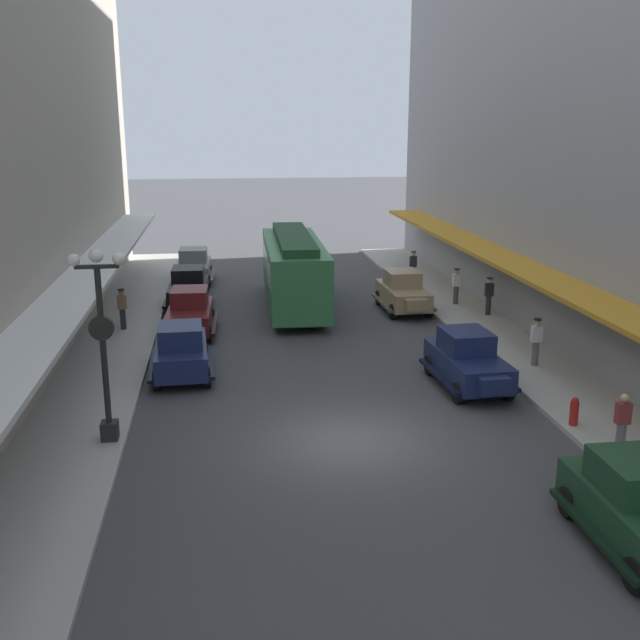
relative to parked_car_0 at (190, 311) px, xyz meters
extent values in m
plane|color=#424244|center=(4.64, -11.23, -0.94)|extent=(200.00, 200.00, 0.00)
cube|color=#A8A59E|center=(-2.86, -11.23, -0.87)|extent=(3.00, 60.00, 0.15)
cube|color=#A8A59E|center=(12.14, -11.23, -0.87)|extent=(3.00, 60.00, 0.15)
cube|color=white|center=(-3.46, -11.23, 2.06)|extent=(1.80, 54.00, 0.16)
cube|color=orange|center=(12.74, -11.23, 2.06)|extent=(1.80, 54.00, 0.16)
cube|color=#591919|center=(0.00, -0.03, -0.20)|extent=(1.85, 3.96, 0.80)
cube|color=#591919|center=(0.01, 0.22, 0.55)|extent=(1.50, 1.75, 0.70)
cube|color=#8C9EA8|center=(0.01, 0.22, 0.55)|extent=(1.43, 1.72, 0.42)
cube|color=#591919|center=(-0.08, -2.16, -0.15)|extent=(0.95, 0.40, 0.52)
cube|color=black|center=(0.95, -0.07, -0.52)|extent=(0.37, 3.52, 0.12)
cube|color=black|center=(-0.95, 0.00, -0.52)|extent=(0.37, 3.52, 0.12)
cylinder|color=black|center=(0.75, -1.43, -0.60)|extent=(0.25, 0.69, 0.68)
cylinder|color=black|center=(-0.86, -1.37, -0.60)|extent=(0.25, 0.69, 0.68)
cylinder|color=black|center=(0.86, 1.30, -0.60)|extent=(0.25, 0.69, 0.68)
cylinder|color=black|center=(-0.76, 1.36, -0.60)|extent=(0.25, 0.69, 0.68)
cube|color=#997F5B|center=(9.52, 2.53, -0.20)|extent=(1.78, 3.93, 0.80)
cube|color=#997F5B|center=(9.52, 2.78, 0.55)|extent=(1.47, 1.73, 0.70)
cube|color=#8C9EA8|center=(9.52, 2.78, 0.55)|extent=(1.40, 1.69, 0.42)
cube|color=#997F5B|center=(9.57, 0.40, -0.15)|extent=(0.94, 0.38, 0.52)
cube|color=#4C3F2D|center=(10.47, 2.55, -0.52)|extent=(0.31, 3.51, 0.12)
cube|color=#4C3F2D|center=(8.57, 2.51, -0.52)|extent=(0.31, 3.51, 0.12)
cylinder|color=black|center=(10.36, 1.19, -0.60)|extent=(0.23, 0.68, 0.68)
cylinder|color=black|center=(8.74, 1.15, -0.60)|extent=(0.23, 0.68, 0.68)
cylinder|color=black|center=(10.30, 3.92, -0.60)|extent=(0.23, 0.68, 0.68)
cylinder|color=black|center=(8.69, 3.88, -0.60)|extent=(0.23, 0.68, 0.68)
cube|color=black|center=(-0.24, 4.61, -0.20)|extent=(1.79, 3.94, 0.80)
cube|color=black|center=(-0.23, 4.86, 0.55)|extent=(1.48, 1.73, 0.70)
cube|color=#8C9EA8|center=(-0.23, 4.86, 0.55)|extent=(1.41, 1.70, 0.42)
cube|color=black|center=(-0.29, 2.48, -0.15)|extent=(0.94, 0.38, 0.52)
cube|color=black|center=(0.71, 4.58, -0.52)|extent=(0.32, 3.51, 0.12)
cube|color=black|center=(-1.19, 4.63, -0.52)|extent=(0.32, 3.51, 0.12)
cylinder|color=black|center=(0.54, 3.22, -0.60)|extent=(0.24, 0.68, 0.68)
cylinder|color=black|center=(-1.08, 3.26, -0.60)|extent=(0.24, 0.68, 0.68)
cylinder|color=black|center=(0.60, 5.95, -0.60)|extent=(0.24, 0.68, 0.68)
cylinder|color=black|center=(-1.01, 5.99, -0.60)|extent=(0.24, 0.68, 0.68)
cube|color=#19234C|center=(9.17, -7.58, -0.20)|extent=(1.89, 3.98, 0.80)
cube|color=#19234C|center=(9.16, -7.33, 0.55)|extent=(1.52, 1.77, 0.70)
cube|color=#8C9EA8|center=(9.16, -7.33, 0.55)|extent=(1.45, 1.73, 0.42)
cube|color=#19234C|center=(9.28, -9.71, -0.15)|extent=(0.95, 0.40, 0.52)
cube|color=black|center=(10.12, -7.53, -0.52)|extent=(0.41, 3.52, 0.12)
cube|color=black|center=(8.22, -7.63, -0.52)|extent=(0.41, 3.52, 0.12)
cylinder|color=black|center=(10.05, -8.91, -0.60)|extent=(0.25, 0.69, 0.68)
cylinder|color=black|center=(8.43, -8.98, -0.60)|extent=(0.25, 0.69, 0.68)
cylinder|color=black|center=(9.91, -6.18, -0.60)|extent=(0.25, 0.69, 0.68)
cylinder|color=black|center=(8.30, -6.26, -0.60)|extent=(0.25, 0.69, 0.68)
cube|color=#193D23|center=(9.50, -17.18, -0.20)|extent=(1.71, 3.90, 0.80)
cube|color=#193D23|center=(9.50, -16.93, 0.55)|extent=(1.44, 1.70, 0.70)
cube|color=#8C9EA8|center=(9.50, -16.93, 0.55)|extent=(1.37, 1.67, 0.42)
cube|color=black|center=(8.55, -17.18, -0.52)|extent=(0.25, 3.51, 0.12)
cylinder|color=black|center=(8.69, -18.54, -0.60)|extent=(0.22, 0.68, 0.68)
cylinder|color=black|center=(10.31, -15.82, -0.60)|extent=(0.22, 0.68, 0.68)
cylinder|color=black|center=(8.70, -15.81, -0.60)|extent=(0.22, 0.68, 0.68)
cube|color=#19234C|center=(-0.11, -5.18, -0.20)|extent=(1.85, 3.96, 0.80)
cube|color=#19234C|center=(-0.10, -5.43, 0.55)|extent=(1.51, 1.76, 0.70)
cube|color=#8C9EA8|center=(-0.10, -5.43, 0.55)|extent=(1.43, 1.72, 0.42)
cube|color=#19234C|center=(-0.19, -3.06, -0.15)|extent=(0.95, 0.40, 0.52)
cube|color=black|center=(-1.06, -5.22, -0.52)|extent=(0.38, 3.52, 0.12)
cube|color=black|center=(0.84, -5.15, -0.52)|extent=(0.38, 3.52, 0.12)
cylinder|color=black|center=(-0.97, -3.85, -0.60)|extent=(0.25, 0.69, 0.68)
cylinder|color=black|center=(0.65, -3.79, -0.60)|extent=(0.25, 0.69, 0.68)
cylinder|color=black|center=(-0.86, -6.58, -0.60)|extent=(0.25, 0.69, 0.68)
cylinder|color=black|center=(0.75, -6.52, -0.60)|extent=(0.25, 0.69, 0.68)
cube|color=slate|center=(-0.17, 10.06, -0.20)|extent=(1.80, 3.94, 0.80)
cube|color=slate|center=(-0.16, 10.31, 0.55)|extent=(1.48, 1.74, 0.70)
cube|color=#8C9EA8|center=(-0.16, 10.31, 0.55)|extent=(1.41, 1.70, 0.42)
cube|color=slate|center=(-0.22, 7.93, -0.15)|extent=(0.94, 0.38, 0.52)
cube|color=#393A3D|center=(0.78, 10.04, -0.52)|extent=(0.33, 3.52, 0.12)
cube|color=#393A3D|center=(-1.12, 10.09, -0.52)|extent=(0.33, 3.52, 0.12)
cylinder|color=black|center=(0.60, 8.68, -0.60)|extent=(0.24, 0.69, 0.68)
cylinder|color=black|center=(-1.01, 8.72, -0.60)|extent=(0.24, 0.69, 0.68)
cylinder|color=black|center=(0.67, 11.41, -0.60)|extent=(0.24, 0.69, 0.68)
cylinder|color=black|center=(-0.94, 11.45, -0.60)|extent=(0.24, 0.69, 0.68)
cube|color=#33723F|center=(4.63, 3.71, 0.81)|extent=(2.73, 9.66, 2.70)
cube|color=#1C3F23|center=(4.63, 3.71, 2.34)|extent=(1.71, 8.67, 0.36)
cube|color=#8C9EA8|center=(4.63, 3.71, 1.28)|extent=(2.74, 8.89, 0.95)
cube|color=black|center=(4.70, 6.59, -0.74)|extent=(2.03, 1.25, 0.40)
cube|color=black|center=(4.56, 0.84, -0.74)|extent=(2.03, 1.25, 0.40)
cube|color=black|center=(-1.76, -10.63, -0.54)|extent=(0.44, 0.44, 0.50)
cylinder|color=black|center=(-1.76, -10.63, 1.81)|extent=(0.16, 0.16, 4.20)
cube|color=black|center=(-1.76, -10.63, 3.91)|extent=(1.10, 0.10, 0.10)
sphere|color=white|center=(-2.31, -10.63, 4.09)|extent=(0.32, 0.32, 0.32)
sphere|color=white|center=(-1.21, -10.63, 4.09)|extent=(0.32, 0.32, 0.32)
sphere|color=white|center=(-1.76, -10.63, 4.19)|extent=(0.36, 0.36, 0.36)
cylinder|color=black|center=(-1.76, -10.63, 2.31)|extent=(0.64, 0.18, 0.64)
cylinder|color=silver|center=(-1.76, -10.53, 2.31)|extent=(0.56, 0.02, 0.56)
cylinder|color=#B21E19|center=(10.99, -11.37, -0.44)|extent=(0.24, 0.24, 0.70)
sphere|color=#B21E19|center=(10.99, -11.37, -0.07)|extent=(0.20, 0.20, 0.20)
cylinder|color=#4C4238|center=(12.17, 2.97, -0.37)|extent=(0.24, 0.24, 0.85)
cube|color=white|center=(12.17, 2.97, 0.34)|extent=(0.36, 0.22, 0.56)
sphere|color=tan|center=(12.17, 2.97, 0.74)|extent=(0.22, 0.22, 0.22)
cylinder|color=black|center=(12.17, 2.97, 0.86)|extent=(0.28, 0.28, 0.04)
cylinder|color=#2D2D33|center=(12.95, 0.81, -0.37)|extent=(0.24, 0.24, 0.85)
cube|color=#26262D|center=(12.95, 0.81, 0.34)|extent=(0.36, 0.22, 0.56)
sphere|color=beige|center=(12.95, 0.81, 0.74)|extent=(0.22, 0.22, 0.22)
cylinder|color=black|center=(12.95, 0.81, 0.86)|extent=(0.28, 0.28, 0.04)
cylinder|color=slate|center=(11.40, 7.93, -0.37)|extent=(0.24, 0.24, 0.85)
cube|color=#26262D|center=(11.40, 7.93, 0.34)|extent=(0.36, 0.22, 0.56)
sphere|color=tan|center=(11.40, 7.93, 0.74)|extent=(0.22, 0.22, 0.22)
cylinder|color=black|center=(11.40, 7.93, 0.86)|extent=(0.28, 0.28, 0.04)
cylinder|color=slate|center=(12.10, -6.16, -0.37)|extent=(0.24, 0.24, 0.85)
cube|color=white|center=(12.10, -6.16, 0.34)|extent=(0.36, 0.22, 0.56)
sphere|color=tan|center=(12.10, -6.16, 0.74)|extent=(0.22, 0.22, 0.22)
cylinder|color=black|center=(12.10, -6.16, 0.86)|extent=(0.28, 0.28, 0.04)
cylinder|color=slate|center=(11.27, -13.33, -0.37)|extent=(0.24, 0.24, 0.85)
cube|color=maroon|center=(11.27, -13.33, 0.34)|extent=(0.36, 0.22, 0.56)
sphere|color=tan|center=(11.27, -13.33, 0.74)|extent=(0.22, 0.22, 0.22)
cylinder|color=#2D2D33|center=(-2.75, 0.57, -0.37)|extent=(0.24, 0.24, 0.85)
cube|color=#8C6647|center=(-2.75, 0.57, 0.34)|extent=(0.36, 0.22, 0.56)
sphere|color=#9E7051|center=(-2.75, 0.57, 0.74)|extent=(0.22, 0.22, 0.22)
cylinder|color=black|center=(-2.75, 0.57, 0.86)|extent=(0.28, 0.28, 0.04)
camera|label=1|loc=(1.39, -29.45, 7.39)|focal=41.35mm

